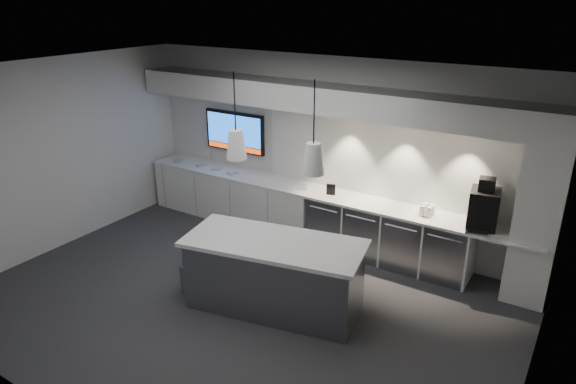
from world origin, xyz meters
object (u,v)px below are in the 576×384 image
Objects in this scene: wall_tv at (235,132)px; coffee_machine at (484,207)px; island at (274,274)px; bin at (191,277)px.

coffee_machine is at bearing -3.20° from wall_tv.
island is 5.70× the size of bin.
island is 3.49× the size of coffee_machine.
island is 1.27m from bin.
island is 2.97m from coffee_machine.
bin is 4.12m from coffee_machine.
wall_tv is 2.93× the size of bin.
wall_tv reaches higher than coffee_machine.
coffee_machine reaches higher than bin.
wall_tv is 4.44m from coffee_machine.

